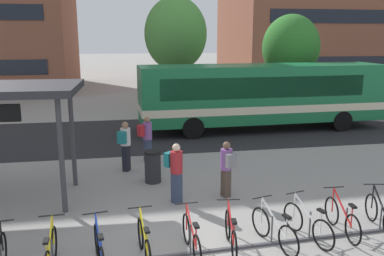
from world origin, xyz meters
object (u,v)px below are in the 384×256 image
Objects in this scene: parked_bicycle_white_7 at (308,224)px; city_bus at (263,94)px; parked_bicycle_red_5 at (231,234)px; commuter_red_pack_0 at (147,136)px; commuter_grey_pack_1 at (227,166)px; trash_bin at (153,166)px; street_tree_0 at (291,47)px; parked_bicycle_yellow_3 at (144,243)px; parked_bicycle_red_4 at (191,238)px; parked_bicycle_white_6 at (274,230)px; parked_bicycle_yellow_1 at (51,254)px; parked_bicycle_blue_2 at (99,250)px; parked_bicycle_red_8 at (342,219)px; commuter_teal_pack_2 at (176,169)px; parked_bicycle_black_9 at (380,215)px; street_tree_1 at (176,34)px; commuter_teal_pack_3 at (125,143)px.

city_bus is at bearing -29.63° from parked_bicycle_white_7.
commuter_red_pack_0 reaches higher than parked_bicycle_red_5.
commuter_grey_pack_1 is 2.60m from trash_bin.
street_tree_0 is (5.86, 14.82, 3.52)m from parked_bicycle_white_7.
commuter_grey_pack_1 is (0.70, 2.98, 0.56)m from parked_bicycle_red_5.
parked_bicycle_yellow_3 is 1.00m from parked_bicycle_red_4.
parked_bicycle_red_5 and parked_bicycle_white_6 have the same top height.
parked_bicycle_yellow_1 and parked_bicycle_blue_2 have the same top height.
parked_bicycle_yellow_1 is 1.00× the size of parked_bicycle_red_4.
parked_bicycle_white_7 is 0.97× the size of parked_bicycle_red_8.
commuter_teal_pack_2 is (0.51, -4.06, 0.02)m from commuter_red_pack_0.
parked_bicycle_white_6 is (1.87, 0.05, 0.00)m from parked_bicycle_red_4.
parked_bicycle_blue_2 and parked_bicycle_black_9 have the same top height.
trash_bin is at bearing 33.95° from commuter_grey_pack_1.
commuter_red_pack_0 is (-4.10, 6.59, 0.59)m from parked_bicycle_red_8.
parked_bicycle_yellow_3 is at bearing -97.16° from trash_bin.
parked_bicycle_yellow_3 is at bearing -88.36° from parked_bicycle_yellow_1.
commuter_red_pack_0 is 12.05m from street_tree_1.
street_tree_0 is (8.59, 15.00, 3.52)m from parked_bicycle_red_4.
street_tree_1 is at bearing 114.65° from city_bus.
commuter_teal_pack_3 is (-1.24, 5.88, 0.62)m from parked_bicycle_red_4.
parked_bicycle_yellow_1 is at bearing 108.38° from commuter_grey_pack_1.
street_tree_0 reaches higher than parked_bicycle_black_9.
parked_bicycle_black_9 is at bearing -86.73° from parked_bicycle_red_8.
street_tree_1 is (2.26, 18.05, 4.28)m from parked_bicycle_red_4.
parked_bicycle_red_5 is 1.01× the size of parked_bicycle_black_9.
commuter_grey_pack_1 reaches higher than parked_bicycle_blue_2.
commuter_teal_pack_2 is at bearing 23.73° from parked_bicycle_red_5.
parked_bicycle_red_5 is 2.99m from commuter_teal_pack_2.
parked_bicycle_yellow_1 and parked_bicycle_white_7 have the same top height.
city_bus reaches higher than parked_bicycle_red_4.
parked_bicycle_red_4 is at bearing -94.18° from parked_bicycle_blue_2.
trash_bin reaches higher than parked_bicycle_black_9.
parked_bicycle_yellow_1 is 0.94m from parked_bicycle_blue_2.
parked_bicycle_red_8 is at bearing -87.83° from parked_bicycle_red_4.
street_tree_0 reaches higher than parked_bicycle_red_4.
parked_bicycle_red_8 is 1.04× the size of commuter_grey_pack_1.
commuter_teal_pack_2 is (-5.55, -8.35, -0.78)m from city_bus.
parked_bicycle_white_6 is (2.87, 0.09, 0.00)m from parked_bicycle_yellow_3.
parked_bicycle_red_4 is 6.95m from commuter_red_pack_0.
trash_bin is at bearing 20.34° from parked_bicycle_white_7.
parked_bicycle_black_9 is 0.99× the size of commuter_teal_pack_2.
parked_bicycle_red_5 is at bearing -117.27° from street_tree_0.
parked_bicycle_blue_2 is 1.66× the size of trash_bin.
parked_bicycle_red_5 is 18.57m from street_tree_1.
parked_bicycle_black_9 is 15.58m from street_tree_0.
parked_bicycle_white_7 is at bearing -96.58° from parked_bicycle_white_6.
parked_bicycle_white_7 is at bearing 100.41° from parked_bicycle_red_8.
parked_bicycle_red_4 is 3.44m from commuter_grey_pack_1.
commuter_teal_pack_3 is at bearing -16.27° from parked_bicycle_yellow_1.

